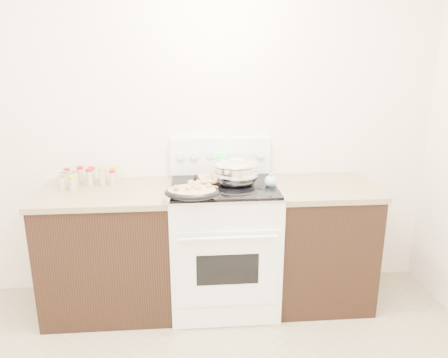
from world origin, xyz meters
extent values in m
cube|color=white|center=(0.00, 1.77, 1.35)|extent=(4.00, 0.05, 2.70)
cube|color=black|center=(-0.48, 1.43, 0.44)|extent=(0.90, 0.64, 0.88)
cube|color=brown|center=(-0.48, 1.43, 0.90)|extent=(0.93, 0.67, 0.04)
cube|color=black|center=(1.08, 1.43, 0.44)|extent=(0.70, 0.64, 0.88)
cube|color=brown|center=(1.08, 1.43, 0.90)|extent=(0.73, 0.67, 0.04)
cube|color=white|center=(0.35, 1.42, 0.46)|extent=(0.76, 0.66, 0.92)
cube|color=white|center=(0.35, 1.08, 0.45)|extent=(0.70, 0.01, 0.55)
cube|color=black|center=(0.35, 1.08, 0.46)|extent=(0.42, 0.01, 0.22)
cylinder|color=white|center=(0.35, 1.04, 0.70)|extent=(0.65, 0.02, 0.02)
cube|color=white|center=(0.35, 1.09, 0.08)|extent=(0.70, 0.01, 0.14)
cube|color=silver|center=(0.35, 1.42, 0.93)|extent=(0.78, 0.68, 0.01)
cube|color=black|center=(0.35, 1.42, 0.94)|extent=(0.74, 0.64, 0.01)
cube|color=white|center=(0.35, 1.72, 1.08)|extent=(0.76, 0.07, 0.28)
cylinder|color=white|center=(0.05, 1.67, 1.10)|extent=(0.06, 0.02, 0.06)
cylinder|color=white|center=(0.15, 1.67, 1.10)|extent=(0.06, 0.02, 0.06)
cylinder|color=white|center=(0.55, 1.67, 1.10)|extent=(0.06, 0.02, 0.06)
cylinder|color=white|center=(0.65, 1.67, 1.10)|extent=(0.06, 0.02, 0.06)
cube|color=#19E533|center=(0.35, 1.67, 1.10)|extent=(0.09, 0.00, 0.04)
cube|color=silver|center=(0.27, 1.67, 1.10)|extent=(0.05, 0.00, 0.05)
cube|color=silver|center=(0.43, 1.67, 1.10)|extent=(0.05, 0.00, 0.05)
ellipsoid|color=silver|center=(0.44, 1.45, 1.01)|extent=(0.36, 0.36, 0.20)
cylinder|color=silver|center=(0.44, 1.45, 0.95)|extent=(0.18, 0.18, 0.01)
torus|color=silver|center=(0.44, 1.45, 1.09)|extent=(0.34, 0.34, 0.02)
cylinder|color=silver|center=(0.44, 1.45, 1.03)|extent=(0.31, 0.31, 0.11)
cylinder|color=olive|center=(0.44, 1.45, 1.08)|extent=(0.29, 0.29, 0.00)
cube|color=#FEF7BC|center=(0.41, 1.36, 1.08)|extent=(0.04, 0.04, 0.02)
cube|color=#FEF7BC|center=(0.33, 1.41, 1.08)|extent=(0.03, 0.03, 0.02)
cube|color=#FEF7BC|center=(0.42, 1.54, 1.08)|extent=(0.03, 0.03, 0.02)
cube|color=#FEF7BC|center=(0.46, 1.34, 1.08)|extent=(0.04, 0.04, 0.03)
cube|color=#FEF7BC|center=(0.32, 1.44, 1.08)|extent=(0.03, 0.03, 0.02)
cube|color=#FEF7BC|center=(0.46, 1.49, 1.08)|extent=(0.03, 0.03, 0.02)
cube|color=#FEF7BC|center=(0.49, 1.40, 1.08)|extent=(0.04, 0.04, 0.03)
cube|color=#FEF7BC|center=(0.46, 1.34, 1.08)|extent=(0.03, 0.03, 0.02)
cube|color=#FEF7BC|center=(0.50, 1.37, 1.08)|extent=(0.03, 0.03, 0.02)
cube|color=#FEF7BC|center=(0.48, 1.54, 1.08)|extent=(0.04, 0.04, 0.03)
cube|color=#FEF7BC|center=(0.41, 1.49, 1.08)|extent=(0.04, 0.04, 0.02)
cube|color=#FEF7BC|center=(0.49, 1.38, 1.08)|extent=(0.03, 0.03, 0.03)
cube|color=#FEF7BC|center=(0.47, 1.41, 1.08)|extent=(0.03, 0.03, 0.03)
cube|color=#FEF7BC|center=(0.51, 1.45, 1.08)|extent=(0.04, 0.04, 0.02)
cube|color=#FEF7BC|center=(0.36, 1.52, 1.08)|extent=(0.04, 0.04, 0.03)
cube|color=#FEF7BC|center=(0.47, 1.42, 1.08)|extent=(0.02, 0.02, 0.02)
cube|color=#FEF7BC|center=(0.41, 1.49, 1.08)|extent=(0.03, 0.03, 0.02)
cube|color=#FEF7BC|center=(0.54, 1.47, 1.08)|extent=(0.04, 0.04, 0.03)
ellipsoid|color=black|center=(0.12, 1.14, 0.98)|extent=(0.39, 0.29, 0.08)
ellipsoid|color=tan|center=(0.12, 1.14, 1.00)|extent=(0.35, 0.26, 0.06)
sphere|color=tan|center=(0.02, 1.10, 1.03)|extent=(0.04, 0.04, 0.04)
sphere|color=tan|center=(0.12, 1.19, 1.03)|extent=(0.04, 0.04, 0.04)
sphere|color=tan|center=(0.12, 1.12, 1.03)|extent=(0.04, 0.04, 0.04)
sphere|color=tan|center=(0.10, 1.09, 1.03)|extent=(0.04, 0.04, 0.04)
sphere|color=tan|center=(0.17, 1.21, 1.03)|extent=(0.04, 0.04, 0.04)
sphere|color=tan|center=(0.15, 1.18, 1.03)|extent=(0.04, 0.04, 0.04)
sphere|color=tan|center=(0.16, 1.10, 1.03)|extent=(0.04, 0.04, 0.04)
sphere|color=tan|center=(0.23, 1.14, 1.03)|extent=(0.04, 0.04, 0.04)
cube|color=black|center=(0.35, 1.52, 0.95)|extent=(0.40, 0.31, 0.02)
cube|color=tan|center=(0.35, 1.52, 0.97)|extent=(0.36, 0.27, 0.02)
sphere|color=tan|center=(0.39, 1.53, 0.98)|extent=(0.03, 0.03, 0.03)
sphere|color=tan|center=(0.33, 1.49, 0.98)|extent=(0.03, 0.03, 0.03)
sphere|color=tan|center=(0.30, 1.55, 0.98)|extent=(0.04, 0.04, 0.04)
sphere|color=tan|center=(0.28, 1.58, 0.98)|extent=(0.03, 0.03, 0.03)
sphere|color=tan|center=(0.24, 1.51, 0.98)|extent=(0.03, 0.03, 0.03)
sphere|color=tan|center=(0.37, 1.59, 0.98)|extent=(0.04, 0.04, 0.04)
sphere|color=tan|center=(0.42, 1.49, 0.98)|extent=(0.03, 0.03, 0.03)
sphere|color=tan|center=(0.28, 1.48, 0.98)|extent=(0.04, 0.04, 0.04)
sphere|color=tan|center=(0.35, 1.49, 0.98)|extent=(0.03, 0.03, 0.03)
sphere|color=tan|center=(0.35, 1.52, 0.98)|extent=(0.03, 0.03, 0.03)
cylinder|color=#B07950|center=(0.22, 1.41, 0.95)|extent=(0.18, 0.16, 0.01)
sphere|color=#B07950|center=(0.13, 1.33, 0.96)|extent=(0.04, 0.04, 0.04)
sphere|color=#95CBDF|center=(0.68, 1.37, 0.98)|extent=(0.09, 0.09, 0.09)
cylinder|color=#95CBDF|center=(0.71, 1.48, 1.00)|extent=(0.10, 0.27, 0.07)
cylinder|color=#BFB28C|center=(-0.78, 1.63, 0.97)|extent=(0.04, 0.04, 0.09)
cylinder|color=#B21414|center=(-0.78, 1.63, 1.02)|extent=(0.04, 0.04, 0.02)
cylinder|color=#BFB28C|center=(-0.69, 1.64, 0.97)|extent=(0.04, 0.04, 0.10)
cylinder|color=#B21414|center=(-0.69, 1.64, 1.03)|extent=(0.05, 0.05, 0.02)
cylinder|color=#BFB28C|center=(-0.61, 1.64, 0.97)|extent=(0.04, 0.04, 0.10)
cylinder|color=#B21414|center=(-0.61, 1.64, 1.03)|extent=(0.05, 0.05, 0.02)
cylinder|color=#BFB28C|center=(-0.52, 1.62, 0.96)|extent=(0.05, 0.05, 0.09)
cylinder|color=gold|center=(-0.52, 1.62, 1.01)|extent=(0.05, 0.05, 0.02)
cylinder|color=#BFB28C|center=(-0.44, 1.62, 0.97)|extent=(0.05, 0.05, 0.10)
cylinder|color=gold|center=(-0.44, 1.62, 1.03)|extent=(0.05, 0.05, 0.02)
cylinder|color=#BFB28C|center=(-0.78, 1.54, 0.97)|extent=(0.04, 0.04, 0.10)
cylinder|color=#B2B2B7|center=(-0.78, 1.54, 1.03)|extent=(0.04, 0.04, 0.02)
cylinder|color=#BFB28C|center=(-0.70, 1.54, 0.97)|extent=(0.04, 0.04, 0.11)
cylinder|color=#B2B2B7|center=(-0.70, 1.54, 1.03)|extent=(0.04, 0.04, 0.02)
cylinder|color=#BFB28C|center=(-0.60, 1.55, 0.97)|extent=(0.05, 0.05, 0.11)
cylinder|color=#B21414|center=(-0.60, 1.55, 1.04)|extent=(0.05, 0.05, 0.02)
cylinder|color=#BFB28C|center=(-0.52, 1.55, 0.98)|extent=(0.05, 0.05, 0.11)
cylinder|color=gold|center=(-0.52, 1.55, 1.04)|extent=(0.05, 0.05, 0.02)
cylinder|color=#BFB28C|center=(-0.44, 1.54, 0.97)|extent=(0.04, 0.04, 0.10)
cylinder|color=#B21414|center=(-0.44, 1.54, 1.03)|extent=(0.04, 0.04, 0.02)
cylinder|color=#BFB28C|center=(-0.77, 1.46, 0.97)|extent=(0.04, 0.04, 0.10)
cylinder|color=#B2B2B7|center=(-0.77, 1.46, 1.02)|extent=(0.04, 0.04, 0.02)
cylinder|color=#BFB28C|center=(-0.70, 1.45, 0.96)|extent=(0.05, 0.05, 0.09)
cylinder|color=gold|center=(-0.70, 1.45, 1.02)|extent=(0.05, 0.05, 0.02)
camera|label=1|loc=(0.11, -1.52, 1.87)|focal=35.00mm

